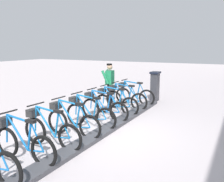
# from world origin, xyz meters

# --- Properties ---
(ground_plane) EXTENTS (60.00, 60.00, 0.00)m
(ground_plane) POSITION_xyz_m (0.00, 0.00, 0.00)
(ground_plane) COLOR beige
(dock_rail_base) EXTENTS (0.44, 8.33, 0.10)m
(dock_rail_base) POSITION_xyz_m (0.00, 0.00, 0.05)
(dock_rail_base) COLOR #47474C
(dock_rail_base) RESTS_ON ground
(payment_kiosk) EXTENTS (0.36, 0.52, 1.28)m
(payment_kiosk) POSITION_xyz_m (0.05, -4.64, 0.67)
(payment_kiosk) COLOR #38383D
(payment_kiosk) RESTS_ON ground
(bike_docked_0) EXTENTS (1.72, 0.54, 1.02)m
(bike_docked_0) POSITION_xyz_m (0.62, -3.57, 0.43)
(bike_docked_0) COLOR black
(bike_docked_0) RESTS_ON ground
(bike_docked_1) EXTENTS (1.72, 0.54, 1.02)m
(bike_docked_1) POSITION_xyz_m (0.62, -2.73, 0.43)
(bike_docked_1) COLOR black
(bike_docked_1) RESTS_ON ground
(bike_docked_2) EXTENTS (1.72, 0.54, 1.02)m
(bike_docked_2) POSITION_xyz_m (0.62, -1.89, 0.43)
(bike_docked_2) COLOR black
(bike_docked_2) RESTS_ON ground
(bike_docked_3) EXTENTS (1.72, 0.54, 1.02)m
(bike_docked_3) POSITION_xyz_m (0.62, -1.06, 0.43)
(bike_docked_3) COLOR black
(bike_docked_3) RESTS_ON ground
(bike_docked_4) EXTENTS (1.72, 0.54, 1.02)m
(bike_docked_4) POSITION_xyz_m (0.62, -0.22, 0.43)
(bike_docked_4) COLOR black
(bike_docked_4) RESTS_ON ground
(bike_docked_5) EXTENTS (1.72, 0.54, 1.02)m
(bike_docked_5) POSITION_xyz_m (0.62, 0.62, 0.43)
(bike_docked_5) COLOR black
(bike_docked_5) RESTS_ON ground
(bike_docked_6) EXTENTS (1.72, 0.54, 1.02)m
(bike_docked_6) POSITION_xyz_m (0.62, 1.45, 0.43)
(bike_docked_6) COLOR black
(bike_docked_6) RESTS_ON ground
(bike_docked_7) EXTENTS (1.72, 0.54, 1.02)m
(bike_docked_7) POSITION_xyz_m (0.62, 2.29, 0.43)
(bike_docked_7) COLOR black
(bike_docked_7) RESTS_ON ground
(worker_near_rack) EXTENTS (0.49, 0.66, 1.66)m
(worker_near_rack) POSITION_xyz_m (1.53, -3.25, 0.91)
(worker_near_rack) COLOR white
(worker_near_rack) RESTS_ON ground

